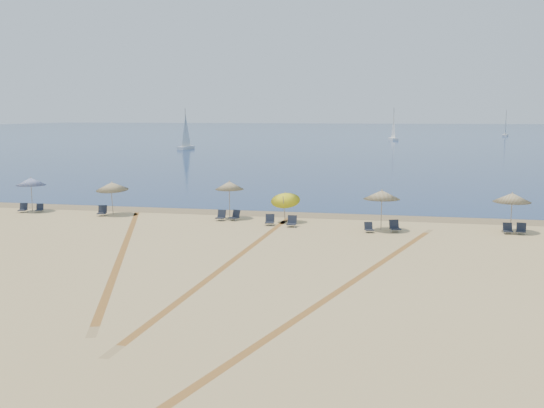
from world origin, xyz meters
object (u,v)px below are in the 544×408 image
(umbrella_5, at_px, (512,198))
(chair_2, at_px, (102,211))
(umbrella_1, at_px, (112,186))
(sailboat_0, at_px, (186,137))
(chair_0, at_px, (23,208))
(chair_3, at_px, (221,216))
(chair_1, at_px, (40,208))
(umbrella_3, at_px, (285,197))
(sailboat_1, at_px, (506,128))
(umbrella_0, at_px, (31,182))
(chair_4, at_px, (235,216))
(chair_5, at_px, (270,220))
(chair_10, at_px, (521,229))
(chair_6, at_px, (292,222))
(chair_8, at_px, (395,227))
(umbrella_2, at_px, (229,185))
(umbrella_4, at_px, (382,195))
(sailboat_2, at_px, (393,130))
(chair_9, at_px, (508,229))
(chair_7, at_px, (369,228))

(umbrella_5, height_order, chair_2, umbrella_5)
(umbrella_1, relative_size, sailboat_0, 0.30)
(umbrella_1, relative_size, umbrella_5, 0.99)
(chair_0, height_order, chair_3, chair_3)
(chair_3, bearing_deg, chair_1, -178.21)
(umbrella_3, height_order, sailboat_1, sailboat_1)
(umbrella_0, relative_size, chair_3, 3.54)
(chair_1, relative_size, chair_4, 0.85)
(chair_1, relative_size, sailboat_0, 0.09)
(chair_5, xyz_separation_m, sailboat_1, (39.73, 169.88, 2.17))
(chair_10, bearing_deg, chair_6, -166.32)
(chair_2, relative_size, chair_8, 0.98)
(umbrella_2, height_order, umbrella_4, umbrella_2)
(umbrella_3, distance_m, chair_2, 13.36)
(umbrella_4, relative_size, umbrella_5, 1.04)
(umbrella_4, distance_m, sailboat_2, 133.41)
(chair_10, distance_m, sailboat_1, 171.46)
(chair_4, xyz_separation_m, chair_9, (17.47, -1.21, -0.02))
(chair_3, relative_size, chair_5, 0.96)
(sailboat_1, bearing_deg, sailboat_0, -116.73)
(sailboat_1, bearing_deg, chair_9, -85.11)
(umbrella_0, height_order, umbrella_4, umbrella_4)
(chair_8, relative_size, chair_10, 1.14)
(chair_5, xyz_separation_m, sailboat_2, (5.60, 133.05, 2.31))
(umbrella_1, distance_m, chair_6, 13.73)
(umbrella_3, height_order, chair_6, umbrella_3)
(umbrella_5, xyz_separation_m, chair_6, (-13.49, -0.96, -1.83))
(umbrella_3, relative_size, umbrella_4, 0.92)
(chair_9, bearing_deg, umbrella_3, 174.67)
(chair_1, height_order, chair_5, chair_5)
(umbrella_0, relative_size, chair_4, 3.02)
(umbrella_3, height_order, chair_2, umbrella_3)
(chair_8, bearing_deg, umbrella_3, 146.70)
(umbrella_2, height_order, umbrella_5, umbrella_2)
(umbrella_0, distance_m, chair_7, 25.31)
(chair_2, bearing_deg, sailboat_2, 67.91)
(chair_1, xyz_separation_m, chair_3, (14.19, -0.73, 0.04))
(chair_4, distance_m, chair_7, 9.53)
(sailboat_1, bearing_deg, umbrella_2, -91.12)
(umbrella_4, relative_size, chair_4, 3.04)
(chair_1, bearing_deg, chair_10, -22.41)
(chair_4, height_order, chair_5, chair_5)
(chair_4, bearing_deg, chair_2, -156.65)
(chair_4, bearing_deg, chair_5, -3.23)
(umbrella_3, relative_size, chair_10, 3.17)
(umbrella_3, relative_size, chair_0, 3.09)
(chair_1, height_order, sailboat_2, sailboat_2)
(chair_8, xyz_separation_m, sailboat_1, (31.71, 170.53, 2.17))
(umbrella_2, height_order, chair_7, umbrella_2)
(chair_2, bearing_deg, umbrella_4, -18.83)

